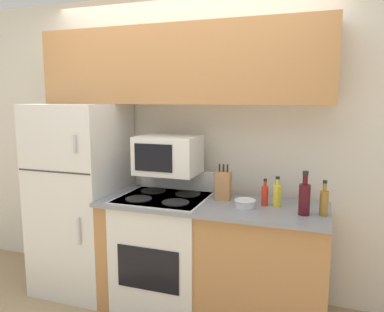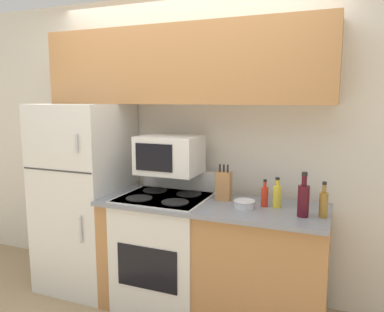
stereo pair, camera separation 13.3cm
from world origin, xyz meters
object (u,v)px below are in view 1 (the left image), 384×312
object	(u,v)px
refrigerator	(82,197)
bottle_wine_red	(304,198)
stove	(165,249)
microwave	(168,155)
bottle_vinegar	(324,202)
knife_block	(224,185)
bowl	(245,203)
bottle_hot_sauce	(265,195)
bottle_cooking_spray	(277,195)

from	to	relation	value
refrigerator	bottle_wine_red	xyz separation A→B (m)	(1.88, -0.14, 0.20)
stove	microwave	size ratio (longest dim) A/B	2.17
bottle_vinegar	refrigerator	bearing A→B (deg)	176.76
microwave	bottle_wine_red	distance (m)	1.11
knife_block	bowl	bearing A→B (deg)	-36.65
bowl	bottle_wine_red	bearing A→B (deg)	-6.37
bottle_vinegar	bottle_hot_sauce	xyz separation A→B (m)	(-0.41, 0.11, -0.02)
microwave	knife_block	bearing A→B (deg)	-1.16
bowl	bottle_wine_red	distance (m)	0.42
knife_block	bottle_vinegar	xyz separation A→B (m)	(0.74, -0.16, -0.02)
bottle_wine_red	bottle_vinegar	bearing A→B (deg)	14.00
stove	bowl	bearing A→B (deg)	-3.87
microwave	knife_block	distance (m)	0.51
bottle_wine_red	bowl	bearing A→B (deg)	173.63
bottle_vinegar	bottle_wine_red	size ratio (longest dim) A/B	0.80
stove	bottle_wine_red	world-z (taller)	bottle_wine_red
refrigerator	microwave	bearing A→B (deg)	4.27
microwave	bottle_cooking_spray	xyz separation A→B (m)	(0.88, -0.06, -0.24)
bowl	bottle_vinegar	bearing A→B (deg)	-1.56
knife_block	bottle_vinegar	distance (m)	0.75
stove	bottle_vinegar	distance (m)	1.30
bowl	knife_block	bearing A→B (deg)	143.35
knife_block	bowl	world-z (taller)	knife_block
stove	microwave	distance (m)	0.76
bottle_hot_sauce	bottle_wine_red	size ratio (longest dim) A/B	0.67
stove	bottle_hot_sauce	world-z (taller)	bottle_hot_sauce
stove	microwave	world-z (taller)	microwave
bottle_vinegar	bottle_cooking_spray	world-z (taller)	bottle_vinegar
refrigerator	microwave	size ratio (longest dim) A/B	3.31
refrigerator	bottle_vinegar	size ratio (longest dim) A/B	6.78
refrigerator	bottle_vinegar	world-z (taller)	refrigerator
knife_block	bottle_vinegar	size ratio (longest dim) A/B	1.17
bottle_cooking_spray	bottle_wine_red	bearing A→B (deg)	-37.08
bottle_cooking_spray	bottle_vinegar	bearing A→B (deg)	-20.07
refrigerator	bottle_wine_red	size ratio (longest dim) A/B	5.42
bottle_cooking_spray	bottle_hot_sauce	world-z (taller)	bottle_cooking_spray
bowl	bottle_wine_red	world-z (taller)	bottle_wine_red
bottle_vinegar	bottle_cooking_spray	bearing A→B (deg)	159.93
bottle_cooking_spray	bottle_wine_red	distance (m)	0.25
bowl	bottle_vinegar	world-z (taller)	bottle_vinegar
knife_block	bottle_wine_red	xyz separation A→B (m)	(0.61, -0.19, 0.01)
microwave	knife_block	xyz separation A→B (m)	(0.47, -0.01, -0.21)
stove	microwave	bearing A→B (deg)	94.38
bottle_wine_red	bottle_cooking_spray	bearing A→B (deg)	142.92
knife_block	bottle_vinegar	bearing A→B (deg)	-12.54
stove	bottle_wine_red	xyz separation A→B (m)	(1.07, -0.09, 0.54)
knife_block	bottle_cooking_spray	distance (m)	0.42
bottle_vinegar	microwave	bearing A→B (deg)	171.80
microwave	bottle_vinegar	bearing A→B (deg)	-8.20
refrigerator	bottle_hot_sauce	world-z (taller)	refrigerator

